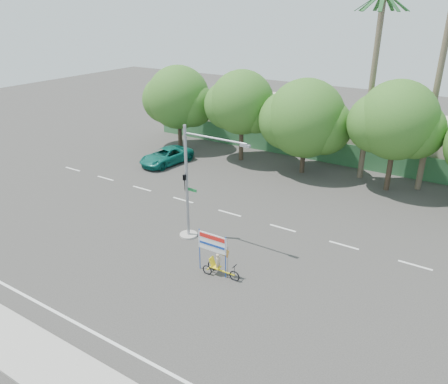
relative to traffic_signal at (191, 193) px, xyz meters
The scene contains 14 objects.
ground 5.40m from the traffic_signal, 61.13° to the right, with size 120.00×120.00×0.00m, color #33302D.
sidewalk_near 12.04m from the traffic_signal, 79.17° to the right, with size 50.00×2.40×0.12m, color gray.
fence 17.76m from the traffic_signal, 82.85° to the left, with size 38.00×0.08×2.00m, color #336B3D.
building_left 23.38m from the traffic_signal, 109.52° to the left, with size 12.00×8.00×4.00m, color beige.
building_right 24.29m from the traffic_signal, 65.15° to the left, with size 14.00×8.00×3.60m, color beige.
tree_far_left 18.45m from the traffic_signal, 130.22° to the left, with size 7.14×6.00×7.96m.
tree_left 14.99m from the traffic_signal, 109.08° to the left, with size 6.66×5.60×8.07m.
tree_center 14.15m from the traffic_signal, 85.33° to the left, with size 7.62×6.40×7.85m.
tree_right 16.38m from the traffic_signal, 59.83° to the left, with size 6.90×5.80×8.36m.
palm_tall 20.04m from the traffic_signal, 56.69° to the left, with size 3.73×3.79×17.45m.
palm_short 17.56m from the traffic_signal, 69.84° to the left, with size 3.73×3.79×14.45m.
traffic_signal is the anchor object (origin of this frame).
trike_billboard 4.72m from the traffic_signal, 36.45° to the right, with size 2.50×0.58×2.46m.
pickup_truck 13.86m from the traffic_signal, 136.06° to the left, with size 2.36×5.12×1.42m, color #0E6759.
Camera 1 is at (12.10, -14.78, 13.23)m, focal length 35.00 mm.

